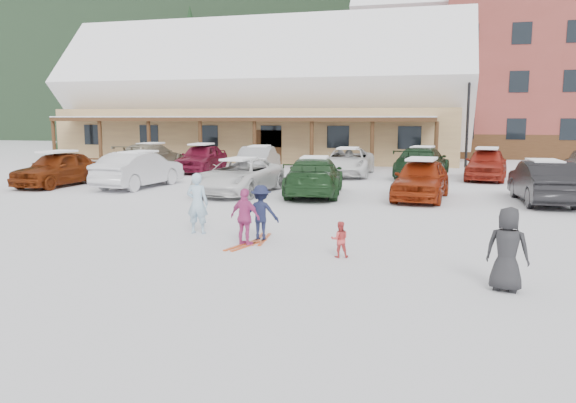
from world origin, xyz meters
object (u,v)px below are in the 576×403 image
(day_lodge, at_px, (262,105))
(parked_car_2, at_px, (239,176))
(lamp_post, at_px, (468,114))
(parked_car_3, at_px, (314,176))
(parked_car_5, at_px, (543,182))
(parked_car_1, at_px, (139,170))
(bystander_dark, at_px, (507,249))
(parked_car_8, at_px, (202,158))
(parked_car_10, at_px, (348,162))
(parked_car_12, at_px, (486,164))
(toddler_red, at_px, (340,239))
(adult_skier, at_px, (197,203))
(parked_car_4, at_px, (421,179))
(child_navy, at_px, (261,213))
(parked_car_7, at_px, (151,156))
(parked_car_11, at_px, (422,162))
(child_magenta, at_px, (245,217))
(parked_car_0, at_px, (58,169))
(parked_car_9, at_px, (260,160))

(day_lodge, height_order, parked_car_2, day_lodge)
(lamp_post, xyz_separation_m, parked_car_2, (-9.24, -14.72, -2.50))
(parked_car_3, bearing_deg, parked_car_5, 173.55)
(parked_car_1, bearing_deg, bystander_dark, 145.78)
(parked_car_8, relative_size, parked_car_10, 0.88)
(parked_car_5, bearing_deg, parked_car_12, -83.67)
(day_lodge, xyz_separation_m, toddler_red, (10.80, -28.17, -3.54))
(adult_skier, bearing_deg, parked_car_4, -126.52)
(child_navy, bearing_deg, parked_car_12, -118.85)
(parked_car_3, bearing_deg, parked_car_4, 172.65)
(adult_skier, bearing_deg, parked_car_12, -120.06)
(adult_skier, distance_m, bystander_dark, 7.95)
(parked_car_4, relative_size, parked_car_7, 0.85)
(parked_car_2, height_order, parked_car_11, parked_car_11)
(lamp_post, xyz_separation_m, toddler_red, (-3.56, -23.88, -2.80))
(adult_skier, bearing_deg, parked_car_8, -68.48)
(parked_car_8, distance_m, parked_car_12, 15.04)
(parked_car_2, distance_m, parked_car_7, 12.28)
(bystander_dark, bearing_deg, lamp_post, -75.39)
(lamp_post, relative_size, parked_car_10, 1.08)
(day_lodge, distance_m, parked_car_8, 11.55)
(adult_skier, relative_size, parked_car_1, 0.34)
(parked_car_8, distance_m, parked_car_10, 8.19)
(child_navy, relative_size, child_magenta, 1.00)
(parked_car_0, bearing_deg, parked_car_9, 49.80)
(parked_car_12, bearing_deg, parked_car_9, -170.72)
(day_lodge, relative_size, parked_car_4, 6.55)
(lamp_post, xyz_separation_m, bystander_dark, (-0.32, -25.48, -2.45))
(parked_car_4, xyz_separation_m, parked_car_8, (-12.19, 7.59, 0.03))
(parked_car_3, distance_m, parked_car_7, 14.39)
(bystander_dark, xyz_separation_m, parked_car_12, (1.01, 18.71, 0.03))
(parked_car_7, bearing_deg, parked_car_11, 178.98)
(parked_car_5, bearing_deg, parked_car_9, -32.92)
(adult_skier, relative_size, parked_car_5, 0.35)
(lamp_post, relative_size, child_navy, 4.08)
(lamp_post, relative_size, adult_skier, 3.49)
(child_navy, xyz_separation_m, parked_car_2, (-3.48, 7.92, 0.01))
(parked_car_4, bearing_deg, parked_car_12, 75.05)
(bystander_dark, distance_m, parked_car_12, 18.74)
(parked_car_2, height_order, parked_car_4, parked_car_4)
(bystander_dark, bearing_deg, parked_car_5, -86.62)
(adult_skier, distance_m, parked_car_11, 16.40)
(lamp_post, height_order, child_navy, lamp_post)
(adult_skier, xyz_separation_m, parked_car_12, (8.30, 15.56, -0.03))
(bystander_dark, distance_m, parked_car_9, 21.15)
(child_magenta, xyz_separation_m, parked_car_11, (3.55, 16.58, 0.10))
(day_lodge, height_order, adult_skier, day_lodge)
(parked_car_12, bearing_deg, parked_car_4, -103.05)
(bystander_dark, height_order, parked_car_5, parked_car_5)
(day_lodge, bearing_deg, child_navy, -72.29)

